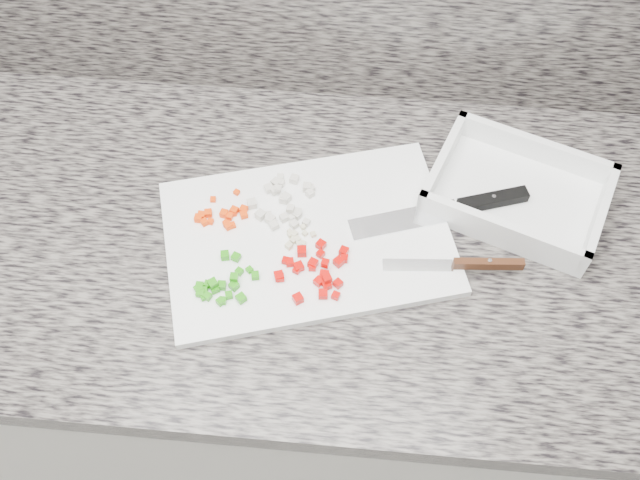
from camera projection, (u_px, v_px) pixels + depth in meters
The scene contains 11 objects.
cabinet at pixel (277, 353), 1.48m from camera, with size 3.92×0.62×0.86m, color silver.
countertop at pixel (262, 236), 1.10m from camera, with size 3.96×0.64×0.04m, color #66605A.
cutting_board at pixel (308, 237), 1.07m from camera, with size 0.42×0.28×0.01m, color white.
carrot_pile at pixel (222, 215), 1.08m from camera, with size 0.08×0.08×0.01m.
onion_pile at pixel (283, 203), 1.09m from camera, with size 0.10×0.10×0.02m.
green_pepper_pile at pixel (223, 284), 1.01m from camera, with size 0.09×0.09×0.02m.
red_pepper_pile at pixel (315, 270), 1.02m from camera, with size 0.11×0.11×0.02m.
garlic_pile at pixel (297, 238), 1.05m from camera, with size 0.05×0.05×0.01m.
chef_knife at pixel (463, 207), 1.08m from camera, with size 0.27×0.12×0.02m.
paring_knife at pixel (470, 264), 1.03m from camera, with size 0.20×0.03×0.02m.
tray at pixel (516, 194), 1.10m from camera, with size 0.31×0.27×0.05m.
Camera 1 is at (0.14, 0.85, 1.81)m, focal length 40.00 mm.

